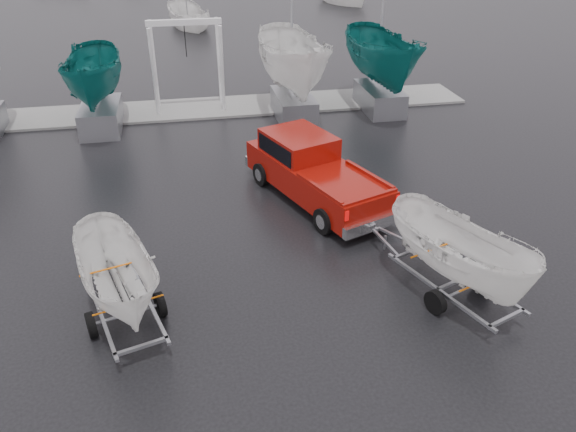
# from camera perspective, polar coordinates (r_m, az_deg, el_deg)

# --- Properties ---
(ground_plane) EXTENTS (120.00, 120.00, 0.00)m
(ground_plane) POSITION_cam_1_polar(r_m,az_deg,el_deg) (15.70, -14.31, -5.22)
(ground_plane) COLOR black
(ground_plane) RESTS_ON ground
(dock) EXTENTS (30.00, 3.00, 0.12)m
(dock) POSITION_cam_1_polar(r_m,az_deg,el_deg) (27.43, -13.59, 10.30)
(dock) COLOR gray
(dock) RESTS_ON ground
(pickup_truck) EXTENTS (3.96, 6.27, 1.98)m
(pickup_truck) POSITION_cam_1_polar(r_m,az_deg,el_deg) (18.46, 2.29, 4.91)
(pickup_truck) COLOR maroon
(pickup_truck) RESTS_ON ground
(trailer_hitched) EXTENTS (2.36, 3.79, 4.89)m
(trailer_hitched) POSITION_cam_1_polar(r_m,az_deg,el_deg) (13.42, 17.84, 1.14)
(trailer_hitched) COLOR gray
(trailer_hitched) RESTS_ON ground
(trailer_parked) EXTENTS (2.16, 3.79, 4.68)m
(trailer_parked) POSITION_cam_1_polar(r_m,az_deg,el_deg) (12.68, -17.67, -1.12)
(trailer_parked) COLOR gray
(trailer_parked) RESTS_ON ground
(boat_hoist) EXTENTS (3.30, 2.18, 4.12)m
(boat_hoist) POSITION_cam_1_polar(r_m,az_deg,el_deg) (26.68, -10.29, 15.99)
(boat_hoist) COLOR silver
(boat_hoist) RESTS_ON ground
(keelboat_1) EXTENTS (2.27, 3.20, 7.13)m
(keelboat_1) POSITION_cam_1_polar(r_m,az_deg,el_deg) (24.97, -19.53, 16.07)
(keelboat_1) COLOR gray
(keelboat_1) RESTS_ON ground
(keelboat_2) EXTENTS (2.72, 3.20, 10.89)m
(keelboat_2) POSITION_cam_1_polar(r_m,az_deg,el_deg) (24.88, 0.62, 19.37)
(keelboat_2) COLOR gray
(keelboat_2) RESTS_ON ground
(keelboat_3) EXTENTS (2.57, 3.20, 10.74)m
(keelboat_3) POSITION_cam_1_polar(r_m,az_deg,el_deg) (26.34, 9.90, 19.01)
(keelboat_3) COLOR gray
(keelboat_3) RESTS_ON ground
(moored_boat_2) EXTENTS (3.11, 3.16, 11.45)m
(moored_boat_2) POSITION_cam_1_polar(r_m,az_deg,el_deg) (46.89, -10.09, 18.40)
(moored_boat_2) COLOR white
(moored_boat_2) RESTS_ON ground
(moored_boat_6) EXTENTS (3.37, 3.41, 11.40)m
(moored_boat_6) POSITION_cam_1_polar(r_m,az_deg,el_deg) (57.42, 5.60, 20.68)
(moored_boat_6) COLOR white
(moored_boat_6) RESTS_ON ground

